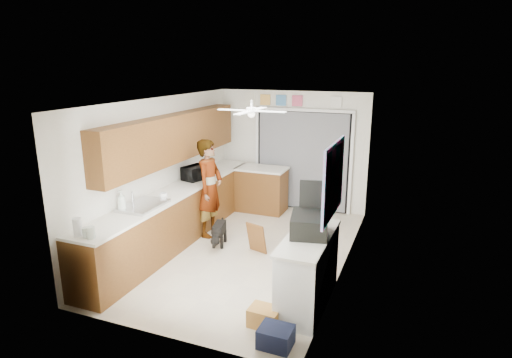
% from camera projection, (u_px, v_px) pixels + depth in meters
% --- Properties ---
extents(floor, '(5.00, 5.00, 0.00)m').
position_uv_depth(floor, '(247.00, 251.00, 7.18)').
color(floor, '#BFAF9A').
rests_on(floor, ground).
extents(ceiling, '(5.00, 5.00, 0.00)m').
position_uv_depth(ceiling, '(246.00, 100.00, 6.52)').
color(ceiling, white).
rests_on(ceiling, ground).
extents(wall_back, '(3.20, 0.00, 3.20)m').
position_uv_depth(wall_back, '(292.00, 150.00, 9.10)').
color(wall_back, white).
rests_on(wall_back, ground).
extents(wall_front, '(3.20, 0.00, 3.20)m').
position_uv_depth(wall_front, '(158.00, 236.00, 4.60)').
color(wall_front, white).
rests_on(wall_front, ground).
extents(wall_left, '(0.00, 5.00, 5.00)m').
position_uv_depth(wall_left, '(162.00, 170.00, 7.41)').
color(wall_left, white).
rests_on(wall_left, ground).
extents(wall_right, '(0.00, 5.00, 5.00)m').
position_uv_depth(wall_right, '(347.00, 189.00, 6.29)').
color(wall_right, white).
rests_on(wall_right, ground).
extents(left_base_cabinets, '(0.60, 4.80, 0.90)m').
position_uv_depth(left_base_cabinets, '(179.00, 216.00, 7.52)').
color(left_base_cabinets, brown).
rests_on(left_base_cabinets, floor).
extents(left_countertop, '(0.62, 4.80, 0.04)m').
position_uv_depth(left_countertop, '(178.00, 190.00, 7.39)').
color(left_countertop, white).
rests_on(left_countertop, left_base_cabinets).
extents(upper_cabinets, '(0.32, 4.00, 0.80)m').
position_uv_depth(upper_cabinets, '(174.00, 138.00, 7.39)').
color(upper_cabinets, brown).
rests_on(upper_cabinets, wall_left).
extents(sink_basin, '(0.50, 0.76, 0.06)m').
position_uv_depth(sink_basin, '(143.00, 206.00, 6.48)').
color(sink_basin, silver).
rests_on(sink_basin, left_countertop).
extents(faucet, '(0.03, 0.03, 0.22)m').
position_uv_depth(faucet, '(133.00, 198.00, 6.52)').
color(faucet, silver).
rests_on(faucet, left_countertop).
extents(peninsula_base, '(1.00, 0.60, 0.90)m').
position_uv_depth(peninsula_base, '(262.00, 190.00, 9.03)').
color(peninsula_base, brown).
rests_on(peninsula_base, floor).
extents(peninsula_top, '(1.04, 0.64, 0.04)m').
position_uv_depth(peninsula_top, '(262.00, 169.00, 8.91)').
color(peninsula_top, white).
rests_on(peninsula_top, peninsula_base).
extents(back_opening_recess, '(2.00, 0.06, 2.10)m').
position_uv_depth(back_opening_recess, '(303.00, 161.00, 9.03)').
color(back_opening_recess, black).
rests_on(back_opening_recess, wall_back).
extents(curtain_panel, '(1.90, 0.03, 2.05)m').
position_uv_depth(curtain_panel, '(302.00, 161.00, 9.00)').
color(curtain_panel, gray).
rests_on(curtain_panel, wall_back).
extents(door_trim_left, '(0.06, 0.04, 2.10)m').
position_uv_depth(door_trim_left, '(257.00, 157.00, 9.37)').
color(door_trim_left, white).
rests_on(door_trim_left, wall_back).
extents(door_trim_right, '(0.06, 0.04, 2.10)m').
position_uv_depth(door_trim_right, '(351.00, 165.00, 8.65)').
color(door_trim_right, white).
rests_on(door_trim_right, wall_back).
extents(door_trim_head, '(2.10, 0.04, 0.06)m').
position_uv_depth(door_trim_head, '(304.00, 110.00, 8.73)').
color(door_trim_head, white).
rests_on(door_trim_head, wall_back).
extents(header_frame_0, '(0.22, 0.02, 0.22)m').
position_uv_depth(header_frame_0, '(265.00, 100.00, 9.01)').
color(header_frame_0, '#EBAC4E').
rests_on(header_frame_0, wall_back).
extents(header_frame_1, '(0.22, 0.02, 0.22)m').
position_uv_depth(header_frame_1, '(281.00, 100.00, 8.88)').
color(header_frame_1, '#4683BD').
rests_on(header_frame_1, wall_back).
extents(header_frame_2, '(0.22, 0.02, 0.22)m').
position_uv_depth(header_frame_2, '(297.00, 101.00, 8.76)').
color(header_frame_2, '#D14E70').
rests_on(header_frame_2, wall_back).
extents(header_frame_4, '(0.22, 0.02, 0.22)m').
position_uv_depth(header_frame_4, '(336.00, 102.00, 8.48)').
color(header_frame_4, white).
rests_on(header_frame_4, wall_back).
extents(route66_sign, '(0.22, 0.02, 0.26)m').
position_uv_depth(route66_sign, '(250.00, 99.00, 9.13)').
color(route66_sign, silver).
rests_on(route66_sign, wall_back).
extents(right_counter_base, '(0.50, 1.40, 0.90)m').
position_uv_depth(right_counter_base, '(308.00, 272.00, 5.51)').
color(right_counter_base, white).
rests_on(right_counter_base, floor).
extents(right_counter_top, '(0.54, 1.44, 0.04)m').
position_uv_depth(right_counter_top, '(309.00, 238.00, 5.39)').
color(right_counter_top, white).
rests_on(right_counter_top, right_counter_base).
extents(abstract_painting, '(0.03, 1.15, 0.95)m').
position_uv_depth(abstract_painting, '(334.00, 180.00, 5.29)').
color(abstract_painting, '#F359C2').
rests_on(abstract_painting, wall_right).
extents(ceiling_fan, '(1.14, 1.14, 0.24)m').
position_uv_depth(ceiling_fan, '(251.00, 111.00, 6.75)').
color(ceiling_fan, white).
rests_on(ceiling_fan, ceiling).
extents(microwave, '(0.43, 0.54, 0.26)m').
position_uv_depth(microwave, '(195.00, 173.00, 7.96)').
color(microwave, black).
rests_on(microwave, left_countertop).
extents(soap_bottle, '(0.14, 0.14, 0.32)m').
position_uv_depth(soap_bottle, '(121.00, 201.00, 6.25)').
color(soap_bottle, silver).
rests_on(soap_bottle, left_countertop).
extents(cup, '(0.14, 0.14, 0.10)m').
position_uv_depth(cup, '(163.00, 196.00, 6.84)').
color(cup, white).
rests_on(cup, left_countertop).
extents(jar_a, '(0.11, 0.11, 0.15)m').
position_uv_depth(jar_a, '(91.00, 233.00, 5.30)').
color(jar_a, silver).
rests_on(jar_a, left_countertop).
extents(jar_b, '(0.12, 0.12, 0.13)m').
position_uv_depth(jar_b, '(86.00, 232.00, 5.33)').
color(jar_b, silver).
rests_on(jar_b, left_countertop).
extents(paper_towel_roll, '(0.12, 0.12, 0.24)m').
position_uv_depth(paper_towel_roll, '(77.00, 227.00, 5.36)').
color(paper_towel_roll, white).
rests_on(paper_towel_roll, left_countertop).
extents(suitcase, '(0.57, 0.69, 0.26)m').
position_uv_depth(suitcase, '(309.00, 224.00, 5.43)').
color(suitcase, black).
rests_on(suitcase, right_counter_top).
extents(suitcase_rim, '(0.55, 0.66, 0.02)m').
position_uv_depth(suitcase_rim, '(309.00, 232.00, 5.46)').
color(suitcase_rim, yellow).
rests_on(suitcase_rim, suitcase).
extents(suitcase_lid, '(0.42, 0.12, 0.50)m').
position_uv_depth(suitcase_lid, '(315.00, 199.00, 5.63)').
color(suitcase_lid, black).
rests_on(suitcase_lid, suitcase).
extents(cardboard_box, '(0.38, 0.29, 0.23)m').
position_uv_depth(cardboard_box, '(265.00, 317.00, 5.11)').
color(cardboard_box, '#BC863B').
rests_on(cardboard_box, floor).
extents(navy_crate, '(0.38, 0.32, 0.23)m').
position_uv_depth(navy_crate, '(276.00, 337.00, 4.74)').
color(navy_crate, '#151A35').
rests_on(navy_crate, floor).
extents(cabinet_door_panel, '(0.37, 0.23, 0.52)m').
position_uv_depth(cabinet_door_panel, '(256.00, 238.00, 7.04)').
color(cabinet_door_panel, brown).
rests_on(cabinet_door_panel, floor).
extents(man, '(0.43, 0.65, 1.77)m').
position_uv_depth(man, '(210.00, 188.00, 7.64)').
color(man, white).
rests_on(man, floor).
extents(dog, '(0.37, 0.61, 0.45)m').
position_uv_depth(dog, '(219.00, 233.00, 7.36)').
color(dog, black).
rests_on(dog, floor).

